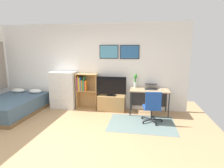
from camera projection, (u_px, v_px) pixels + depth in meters
ground_plane at (58, 143)px, 3.64m from camera, size 7.20×7.20×0.00m
wall_back_with_posters at (91, 66)px, 5.73m from camera, size 6.12×0.09×2.70m
area_rug at (141, 124)px, 4.59m from camera, size 1.70×1.20×0.01m
bed at (12, 106)px, 5.28m from camera, size 1.45×2.01×0.60m
dresser at (63, 90)px, 5.75m from camera, size 0.81×0.46×1.20m
bookshelf at (85, 88)px, 5.68m from camera, size 0.67×0.30×1.14m
tv_stand at (112, 103)px, 5.57m from camera, size 0.84×0.41×0.48m
television at (111, 86)px, 5.44m from camera, size 0.91×0.16×0.60m
desk at (149, 93)px, 5.29m from camera, size 1.13×0.60×0.74m
office_chair at (152, 106)px, 4.55m from camera, size 0.57×0.58×0.86m
laptop at (151, 87)px, 5.29m from camera, size 0.37×0.40×0.16m
computer_mouse at (161, 89)px, 5.13m from camera, size 0.06×0.10×0.03m
bamboo_vase at (135, 80)px, 5.42m from camera, size 0.10×0.10×0.41m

